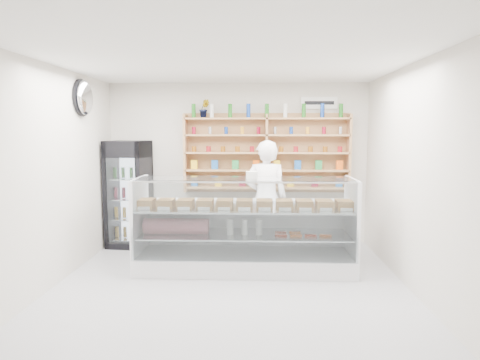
{
  "coord_description": "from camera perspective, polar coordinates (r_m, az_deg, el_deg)",
  "views": [
    {
      "loc": [
        0.32,
        -5.01,
        1.97
      ],
      "look_at": [
        0.1,
        0.9,
        1.29
      ],
      "focal_mm": 32.0,
      "sensor_mm": 36.0,
      "label": 1
    }
  ],
  "objects": [
    {
      "name": "potted_plant",
      "position": [
        7.41,
        -4.78,
        9.47
      ],
      "size": [
        0.2,
        0.17,
        0.31
      ],
      "primitive_type": "imported",
      "rotation": [
        0.0,
        0.0,
        0.22
      ],
      "color": "#1E6626",
      "rests_on": "wall_shelving"
    },
    {
      "name": "wall_shelving",
      "position": [
        7.36,
        3.56,
        3.61
      ],
      "size": [
        2.84,
        0.28,
        1.33
      ],
      "color": "#A7724F",
      "rests_on": "back_wall"
    },
    {
      "name": "drinks_cooler",
      "position": [
        7.54,
        -14.59,
        -1.77
      ],
      "size": [
        0.72,
        0.7,
        1.81
      ],
      "rotation": [
        0.0,
        0.0,
        -0.11
      ],
      "color": "black",
      "rests_on": "floor"
    },
    {
      "name": "wall_sign",
      "position": [
        7.57,
        10.51,
        10.07
      ],
      "size": [
        0.62,
        0.03,
        0.2
      ],
      "primitive_type": "cube",
      "color": "white",
      "rests_on": "back_wall"
    },
    {
      "name": "shop_worker",
      "position": [
        6.72,
        3.47,
        -2.5
      ],
      "size": [
        0.67,
        0.45,
        1.83
      ],
      "primitive_type": "imported",
      "rotation": [
        0.0,
        0.0,
        3.13
      ],
      "color": "white",
      "rests_on": "floor"
    },
    {
      "name": "room",
      "position": [
        5.05,
        -1.51,
        0.07
      ],
      "size": [
        5.0,
        5.0,
        5.0
      ],
      "color": "#9E9EA2",
      "rests_on": "ground"
    },
    {
      "name": "display_counter",
      "position": [
        6.14,
        0.63,
        -8.64
      ],
      "size": [
        3.04,
        0.91,
        1.32
      ],
      "color": "white",
      "rests_on": "floor"
    },
    {
      "name": "security_mirror",
      "position": [
        6.71,
        -19.98,
        10.26
      ],
      "size": [
        0.15,
        0.5,
        0.5
      ],
      "primitive_type": "ellipsoid",
      "color": "silver",
      "rests_on": "left_wall"
    }
  ]
}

